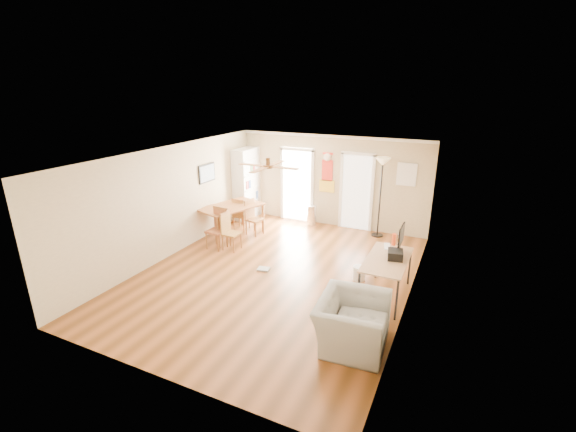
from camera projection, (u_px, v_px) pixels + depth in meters
The scene contains 30 objects.
floor at pixel (276, 274), 8.48m from camera, with size 7.00×7.00×0.00m, color brown.
ceiling at pixel (275, 155), 7.64m from camera, with size 5.50×7.00×0.00m, color silver, non-canonical shape.
wall_back at pixel (331, 181), 11.06m from camera, with size 5.50×0.04×2.60m, color beige, non-canonical shape.
wall_front at pixel (154, 297), 5.06m from camera, with size 5.50×0.04×2.60m, color beige, non-canonical shape.
wall_left at pixel (171, 201), 9.16m from camera, with size 0.04×7.00×2.60m, color beige, non-canonical shape.
wall_right at pixel (413, 239), 6.95m from camera, with size 0.04×7.00×2.60m, color beige, non-canonical shape.
crown_molding at pixel (275, 157), 7.65m from camera, with size 5.50×7.00×0.08m, color white, non-canonical shape.
kitchen_doorway at pixel (297, 186), 11.55m from camera, with size 0.90×0.10×2.10m, color white, non-canonical shape.
bathroom_doorway at pixel (356, 193), 10.82m from camera, with size 0.80×0.10×2.10m, color white, non-canonical shape.
wall_decal at pixel (327, 172), 11.01m from camera, with size 0.46×0.03×1.10m, color red.
ac_grille at pixel (407, 174), 10.08m from camera, with size 0.50×0.04×0.60m, color white.
framed_poster at pixel (207, 173), 10.22m from camera, with size 0.04×0.66×0.48m, color black.
ceiling_fan at pixel (268, 166), 7.44m from camera, with size 1.24×1.24×0.20m, color #593819, non-canonical shape.
bookshelf at pixel (246, 184), 11.73m from camera, with size 0.43×0.96×2.13m, color silver, non-canonical shape.
dining_table at pixel (231, 220), 10.56m from camera, with size 0.99×1.65×0.82m, color brown, non-canonical shape.
dining_chair_right_a at pixel (255, 218), 10.58m from camera, with size 0.39×0.39×0.95m, color #AD6A38, non-canonical shape.
dining_chair_right_b at pixel (232, 232), 9.60m from camera, with size 0.39×0.39×0.94m, color #A17234, non-canonical shape.
dining_chair_near at pixel (216, 229), 9.66m from camera, with size 0.42×0.42×1.02m, color brown, non-canonical shape.
dining_chair_far at pixel (241, 214), 10.96m from camera, with size 0.38×0.38×0.92m, color #AC7C37, non-canonical shape.
trash_can at pixel (312, 215), 11.31m from camera, with size 0.28×0.28×0.60m, color silver.
torchiere_lamp at pixel (380, 198), 10.27m from camera, with size 0.40×0.40×2.14m, color black, non-canonical shape.
computer_desk at pixel (386, 278), 7.46m from camera, with size 0.75×1.51×0.81m, color tan, non-canonical shape.
imac at pixel (401, 239), 7.59m from camera, with size 0.08×0.56×0.52m, color black, non-canonical shape.
keyboard at pixel (387, 246), 7.87m from camera, with size 0.12×0.35×0.01m, color silver.
printer at pixel (395, 255), 7.30m from camera, with size 0.27×0.32×0.16m, color black.
orange_bottle at pixel (394, 239), 7.90m from camera, with size 0.08×0.08×0.25m, color #F34715.
wastebasket_a at pixel (359, 273), 8.20m from camera, with size 0.26×0.26×0.30m, color white.
wastebasket_b at pixel (376, 305), 7.02m from camera, with size 0.25×0.25×0.28m, color white.
floor_cloth at pixel (264, 269), 8.66m from camera, with size 0.26×0.20×0.04m, color gray.
armchair at pixel (352, 322), 6.09m from camera, with size 1.20×1.04×0.78m, color gray.
Camera 1 is at (3.46, -6.79, 3.93)m, focal length 24.33 mm.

